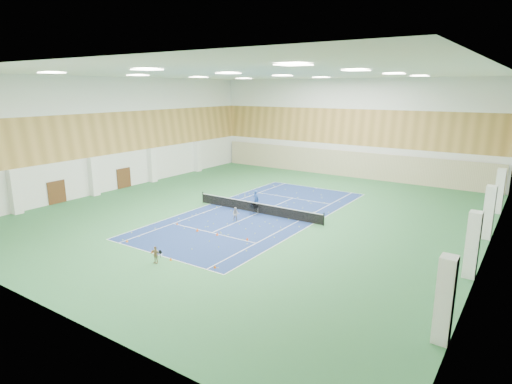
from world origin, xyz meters
TOP-DOWN VIEW (x-y plane):
  - ground at (0.00, 0.00)m, footprint 40.00×40.00m
  - room_shell at (0.00, 0.00)m, footprint 36.00×40.00m
  - wood_cladding at (0.00, 0.00)m, footprint 36.00×40.00m
  - ceiling_light_grid at (0.00, 0.00)m, footprint 21.40×25.40m
  - court_surface at (0.00, 0.00)m, footprint 10.97×23.77m
  - tennis_balls_scatter at (0.00, 0.00)m, footprint 10.57×22.77m
  - tennis_net at (0.00, 0.00)m, footprint 12.80×0.10m
  - back_curtain at (0.00, 19.75)m, footprint 35.40×0.16m
  - door_left_a at (-17.92, -8.00)m, footprint 0.08×1.80m
  - door_left_b at (-17.92, 0.00)m, footprint 0.08×1.80m
  - coach at (-1.05, 1.26)m, footprint 0.68×0.50m
  - child_court at (-0.27, -2.93)m, footprint 0.72×0.69m
  - child_apron at (0.79, -12.91)m, footprint 0.71×0.42m
  - ball_cart at (-0.02, -0.60)m, footprint 0.65×0.65m
  - cone_svc_a at (-3.67, -6.39)m, footprint 0.17×0.17m
  - cone_svc_b at (-1.17, -6.74)m, footprint 0.23×0.23m
  - cone_svc_c at (0.71, -6.62)m, footprint 0.22×0.22m
  - cone_svc_d at (3.22, -6.24)m, footprint 0.21×0.21m
  - cone_base_a at (-3.80, -11.40)m, footprint 0.19×0.19m
  - cone_base_b at (-0.72, -11.83)m, footprint 0.19×0.19m
  - cone_base_c at (1.26, -12.06)m, footprint 0.18×0.18m
  - cone_base_d at (4.41, -11.42)m, footprint 0.20×0.20m

SIDE VIEW (x-z plane):
  - ground at x=0.00m, z-range 0.00..0.00m
  - court_surface at x=0.00m, z-range 0.00..0.01m
  - tennis_balls_scatter at x=0.00m, z-range 0.01..0.08m
  - cone_svc_a at x=-3.67m, z-range 0.00..0.19m
  - cone_base_c at x=1.26m, z-range 0.00..0.20m
  - cone_base_b at x=-0.72m, z-range 0.00..0.21m
  - cone_base_a at x=-3.80m, z-range 0.00..0.21m
  - cone_base_d at x=4.41m, z-range 0.00..0.22m
  - cone_svc_d at x=3.22m, z-range 0.00..0.23m
  - cone_svc_c at x=0.71m, z-range 0.00..0.24m
  - cone_svc_b at x=-1.17m, z-range 0.00..0.25m
  - ball_cart at x=-0.02m, z-range 0.00..0.97m
  - tennis_net at x=0.00m, z-range 0.00..1.10m
  - child_apron at x=0.79m, z-range 0.00..1.14m
  - child_court at x=-0.27m, z-range 0.00..1.18m
  - coach at x=-1.05m, z-range 0.00..1.70m
  - door_left_a at x=-17.92m, z-range 0.00..2.20m
  - door_left_b at x=-17.92m, z-range 0.00..2.20m
  - back_curtain at x=0.00m, z-range 0.00..3.20m
  - room_shell at x=0.00m, z-range 0.00..12.00m
  - wood_cladding at x=0.00m, z-range 4.00..12.00m
  - ceiling_light_grid at x=0.00m, z-range 11.89..11.95m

